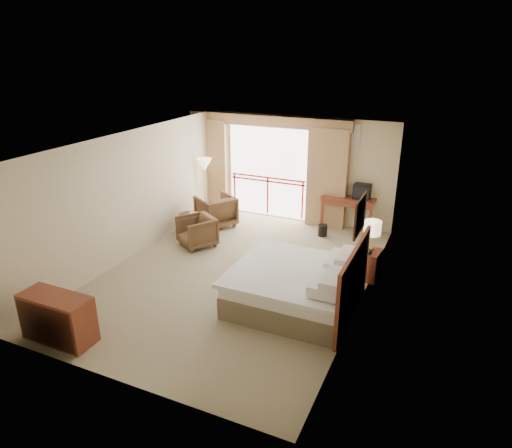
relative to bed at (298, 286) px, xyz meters
The scene contains 29 objects.
floor 1.66m from the bed, 158.15° to the left, with size 7.00×7.00×0.00m, color gray.
ceiling 2.83m from the bed, 158.15° to the left, with size 7.00×7.00×0.00m, color white.
wall_back 4.47m from the bed, 110.05° to the left, with size 5.00×5.00×0.00m, color beige.
wall_front 3.41m from the bed, 117.29° to the right, with size 5.00×5.00×0.00m, color beige.
wall_left 4.16m from the bed, behind, with size 7.00×7.00×0.00m, color beige.
wall_right 1.52m from the bed, 30.87° to the left, with size 7.00×7.00×0.00m, color beige.
balcony_door 4.75m from the bed, 119.37° to the left, with size 2.40×2.40×0.00m, color white.
balcony_railing 4.68m from the bed, 119.49° to the left, with size 2.09×0.03×1.02m.
curtain_left 5.65m from the bed, 134.97° to the left, with size 1.00×0.26×2.50m, color #966C46.
curtain_right 4.10m from the bed, 99.29° to the left, with size 1.00×0.26×2.50m, color #966C46.
valance 5.08m from the bed, 119.98° to the left, with size 4.40×0.22×0.28m, color #966C46.
hvac_vent 4.53m from the bed, 92.76° to the left, with size 0.50×0.04×0.50m, color silver.
bed is the anchor object (origin of this frame).
headboard 1.00m from the bed, ahead, with size 0.06×2.10×1.30m, color maroon.
framed_art 1.77m from the bed, ahead, with size 0.04×0.72×0.60m.
nightstand 1.80m from the bed, 58.53° to the left, with size 0.41×0.49×0.59m, color maroon.
table_lamp 1.96m from the bed, 59.34° to the left, with size 0.33×0.33×0.59m.
phone 1.66m from the bed, 57.28° to the left, with size 0.18×0.14×0.08m, color black.
desk 4.02m from the bed, 90.94° to the left, with size 1.30×0.63×0.85m.
tv 4.00m from the bed, 86.60° to the left, with size 0.40×0.32×0.36m.
coffee_maker 4.02m from the bed, 96.01° to the left, with size 0.12×0.12×0.26m, color black.
cup 3.94m from the bed, 93.90° to the left, with size 0.08×0.08×0.11m, color white.
wastebasket 3.30m from the bed, 98.74° to the left, with size 0.22×0.22×0.28m, color black.
armchair_far 4.25m from the bed, 138.81° to the left, with size 0.85×0.87×0.79m, color #4B321F.
armchair_near 3.35m from the bed, 153.21° to the left, with size 0.75×0.77×0.70m, color #4B321F.
side_table 3.99m from the bed, 150.28° to the left, with size 0.49×0.49×0.53m.
book 4.00m from the bed, 150.28° to the left, with size 0.18×0.24×0.02m, color white.
floor_lamp 5.16m from the bed, 138.65° to the left, with size 0.40×0.40×1.57m.
dresser 3.95m from the bed, 140.62° to the right, with size 1.16×0.49×0.77m.
Camera 1 is at (3.73, -7.34, 4.32)m, focal length 32.00 mm.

